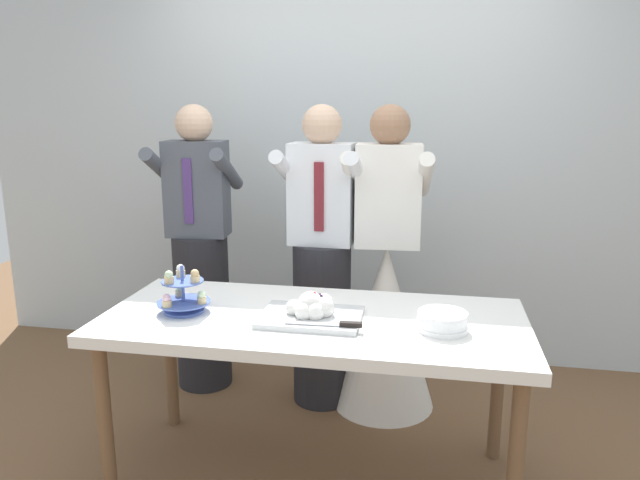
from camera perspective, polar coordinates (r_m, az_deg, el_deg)
ground_plane at (r=2.92m, az=-0.64°, el=-21.75°), size 8.00×8.00×0.00m
rear_wall at (r=3.87m, az=3.69°, el=9.81°), size 5.20×0.10×2.90m
dessert_table at (r=2.58m, az=-0.68°, el=-8.86°), size 1.80×0.80×0.78m
cupcake_stand at (r=2.64m, az=-13.02°, el=-5.14°), size 0.23×0.23×0.21m
main_cake_tray at (r=2.50m, az=-0.68°, el=-6.84°), size 0.44×0.31×0.12m
plate_stack at (r=2.44m, az=11.69°, el=-7.66°), size 0.20×0.20×0.08m
person_groom at (r=3.27m, az=0.18°, el=-3.28°), size 0.47×0.50×1.66m
person_bride at (r=3.28m, az=6.30°, el=-6.28°), size 0.56×0.56×1.66m
person_guest at (r=3.54m, az=-11.41°, el=-2.28°), size 0.50×0.53×1.66m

